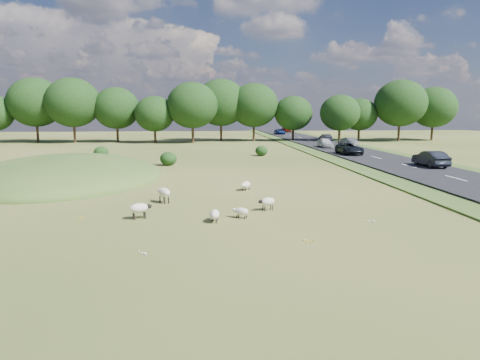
{
  "coord_description": "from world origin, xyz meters",
  "views": [
    {
      "loc": [
        -0.59,
        -24.56,
        5.6
      ],
      "look_at": [
        2.0,
        4.0,
        1.0
      ],
      "focal_mm": 32.0,
      "sensor_mm": 36.0,
      "label": 1
    }
  ],
  "objects_px": {
    "sheep_4": "(164,192)",
    "car_0": "(431,159)",
    "sheep_2": "(246,185)",
    "car_2": "(280,131)",
    "sheep_5": "(267,202)",
    "car_1": "(286,129)",
    "sheep_0": "(241,211)",
    "car_5": "(349,149)",
    "sheep_3": "(140,208)",
    "car_7": "(325,143)",
    "car_4": "(348,142)",
    "sheep_1": "(215,214)",
    "car_6": "(325,138)"
  },
  "relations": [
    {
      "from": "sheep_4",
      "to": "car_5",
      "type": "height_order",
      "value": "car_5"
    },
    {
      "from": "car_4",
      "to": "car_6",
      "type": "xyz_separation_m",
      "value": [
        0.0,
        12.18,
        -0.09
      ]
    },
    {
      "from": "sheep_2",
      "to": "car_1",
      "type": "xyz_separation_m",
      "value": [
        19.35,
        82.24,
        0.59
      ]
    },
    {
      "from": "sheep_1",
      "to": "car_0",
      "type": "distance_m",
      "value": 28.73
    },
    {
      "from": "sheep_3",
      "to": "car_6",
      "type": "xyz_separation_m",
      "value": [
        25.76,
        53.76,
        0.31
      ]
    },
    {
      "from": "car_0",
      "to": "sheep_3",
      "type": "bearing_deg",
      "value": 34.48
    },
    {
      "from": "sheep_0",
      "to": "car_4",
      "type": "distance_m",
      "value": 46.57
    },
    {
      "from": "car_0",
      "to": "car_5",
      "type": "relative_size",
      "value": 0.9
    },
    {
      "from": "car_7",
      "to": "car_2",
      "type": "bearing_deg",
      "value": 90.0
    },
    {
      "from": "car_2",
      "to": "car_4",
      "type": "xyz_separation_m",
      "value": [
        3.8,
        -37.34,
        0.1
      ]
    },
    {
      "from": "sheep_2",
      "to": "car_2",
      "type": "height_order",
      "value": "car_2"
    },
    {
      "from": "car_1",
      "to": "car_0",
      "type": "bearing_deg",
      "value": 90.0
    },
    {
      "from": "sheep_5",
      "to": "car_1",
      "type": "relative_size",
      "value": 0.21
    },
    {
      "from": "sheep_5",
      "to": "car_1",
      "type": "distance_m",
      "value": 90.63
    },
    {
      "from": "car_0",
      "to": "sheep_2",
      "type": "bearing_deg",
      "value": 27.19
    },
    {
      "from": "sheep_4",
      "to": "car_6",
      "type": "bearing_deg",
      "value": -58.09
    },
    {
      "from": "sheep_1",
      "to": "car_1",
      "type": "xyz_separation_m",
      "value": [
        21.86,
        90.93,
        0.61
      ]
    },
    {
      "from": "car_2",
      "to": "car_7",
      "type": "height_order",
      "value": "car_7"
    },
    {
      "from": "car_2",
      "to": "car_4",
      "type": "height_order",
      "value": "car_4"
    },
    {
      "from": "sheep_2",
      "to": "sheep_1",
      "type": "bearing_deg",
      "value": 16.08
    },
    {
      "from": "sheep_4",
      "to": "car_5",
      "type": "xyz_separation_m",
      "value": [
        21.05,
        26.26,
        0.31
      ]
    },
    {
      "from": "car_2",
      "to": "car_7",
      "type": "bearing_deg",
      "value": -90.0
    },
    {
      "from": "sheep_3",
      "to": "car_4",
      "type": "distance_m",
      "value": 48.92
    },
    {
      "from": "sheep_2",
      "to": "car_1",
      "type": "relative_size",
      "value": 0.22
    },
    {
      "from": "sheep_4",
      "to": "car_0",
      "type": "distance_m",
      "value": 28.38
    },
    {
      "from": "sheep_2",
      "to": "sheep_3",
      "type": "bearing_deg",
      "value": -7.39
    },
    {
      "from": "sheep_1",
      "to": "sheep_4",
      "type": "height_order",
      "value": "sheep_4"
    },
    {
      "from": "car_0",
      "to": "car_5",
      "type": "height_order",
      "value": "car_0"
    },
    {
      "from": "sheep_3",
      "to": "car_5",
      "type": "bearing_deg",
      "value": 31.38
    },
    {
      "from": "sheep_0",
      "to": "sheep_5",
      "type": "relative_size",
      "value": 0.9
    },
    {
      "from": "sheep_5",
      "to": "car_4",
      "type": "relative_size",
      "value": 0.21
    },
    {
      "from": "car_2",
      "to": "car_6",
      "type": "bearing_deg",
      "value": -81.41
    },
    {
      "from": "sheep_0",
      "to": "sheep_3",
      "type": "xyz_separation_m",
      "value": [
        -5.32,
        0.26,
        0.23
      ]
    },
    {
      "from": "sheep_2",
      "to": "car_0",
      "type": "bearing_deg",
      "value": 149.4
    },
    {
      "from": "sheep_1",
      "to": "sheep_4",
      "type": "distance_m",
      "value": 5.76
    },
    {
      "from": "sheep_1",
      "to": "car_2",
      "type": "height_order",
      "value": "car_2"
    },
    {
      "from": "car_6",
      "to": "sheep_0",
      "type": "bearing_deg",
      "value": 69.28
    },
    {
      "from": "car_4",
      "to": "sheep_4",
      "type": "bearing_deg",
      "value": 56.54
    },
    {
      "from": "car_6",
      "to": "sheep_3",
      "type": "bearing_deg",
      "value": 64.4
    },
    {
      "from": "car_1",
      "to": "car_7",
      "type": "distance_m",
      "value": 49.18
    },
    {
      "from": "sheep_4",
      "to": "car_2",
      "type": "distance_m",
      "value": 77.83
    },
    {
      "from": "sheep_4",
      "to": "sheep_1",
      "type": "bearing_deg",
      "value": 179.67
    },
    {
      "from": "car_1",
      "to": "car_2",
      "type": "distance_m",
      "value": 11.71
    },
    {
      "from": "sheep_2",
      "to": "car_0",
      "type": "relative_size",
      "value": 0.25
    },
    {
      "from": "car_5",
      "to": "car_7",
      "type": "bearing_deg",
      "value": 90.0
    },
    {
      "from": "car_4",
      "to": "car_6",
      "type": "relative_size",
      "value": 1.29
    },
    {
      "from": "sheep_3",
      "to": "car_0",
      "type": "xyz_separation_m",
      "value": [
        25.76,
        17.69,
        0.42
      ]
    },
    {
      "from": "sheep_0",
      "to": "sheep_1",
      "type": "relative_size",
      "value": 0.87
    },
    {
      "from": "car_2",
      "to": "sheep_1",
      "type": "bearing_deg",
      "value": -102.75
    },
    {
      "from": "car_2",
      "to": "sheep_0",
      "type": "bearing_deg",
      "value": -101.87
    }
  ]
}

